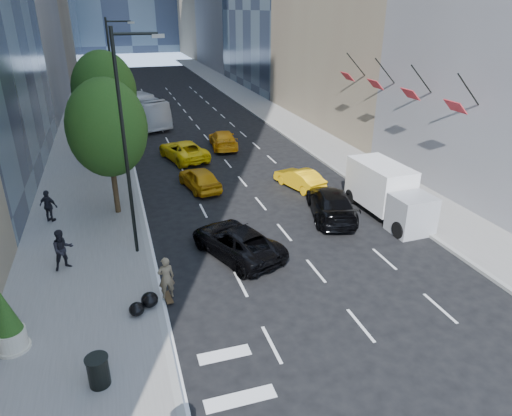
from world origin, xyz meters
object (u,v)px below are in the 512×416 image
object	(u,v)px
skateboarder	(166,280)
black_sedan_mercedes	(331,203)
planter_shrub	(7,322)
box_truck	(388,192)
black_sedan_lincoln	(236,241)
trash_can	(98,372)
city_bus	(133,108)

from	to	relation	value
skateboarder	black_sedan_mercedes	world-z (taller)	skateboarder
skateboarder	planter_shrub	bearing A→B (deg)	9.70
box_truck	black_sedan_lincoln	bearing A→B (deg)	-170.95
planter_shrub	box_truck	bearing A→B (deg)	18.21
skateboarder	trash_can	world-z (taller)	skateboarder
trash_can	planter_shrub	world-z (taller)	planter_shrub
planter_shrub	skateboarder	bearing A→B (deg)	15.58
black_sedan_mercedes	box_truck	bearing A→B (deg)	-179.96
planter_shrub	trash_can	bearing A→B (deg)	-42.33
black_sedan_lincoln	trash_can	bearing A→B (deg)	26.17
skateboarder	city_bus	bearing A→B (deg)	-97.33
skateboarder	city_bus	distance (m)	31.64
skateboarder	box_truck	bearing A→B (deg)	-166.57
planter_shrub	black_sedan_lincoln	bearing A→B (deg)	24.94
skateboarder	planter_shrub	xyz separation A→B (m)	(-5.40, -1.51, 0.36)
skateboarder	black_sedan_lincoln	bearing A→B (deg)	-149.22
black_sedan_lincoln	black_sedan_mercedes	bearing A→B (deg)	-178.16
black_sedan_mercedes	black_sedan_lincoln	bearing A→B (deg)	38.73
black_sedan_mercedes	skateboarder	bearing A→B (deg)	44.16
city_bus	planter_shrub	bearing A→B (deg)	-121.47
black_sedan_lincoln	city_bus	world-z (taller)	city_bus
black_sedan_lincoln	planter_shrub	size ratio (longest dim) A/B	2.23
black_sedan_mercedes	city_bus	world-z (taller)	city_bus
city_bus	planter_shrub	size ratio (longest dim) A/B	4.79
planter_shrub	city_bus	bearing A→B (deg)	79.40
trash_can	planter_shrub	bearing A→B (deg)	137.67
skateboarder	city_bus	world-z (taller)	city_bus
city_bus	skateboarder	bearing A→B (deg)	-112.32
black_sedan_mercedes	box_truck	xyz separation A→B (m)	(2.99, -0.84, 0.63)
black_sedan_lincoln	city_bus	distance (m)	29.09
black_sedan_lincoln	box_truck	bearing A→B (deg)	169.88
skateboarder	box_truck	xyz separation A→B (m)	(12.79, 4.48, 0.52)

